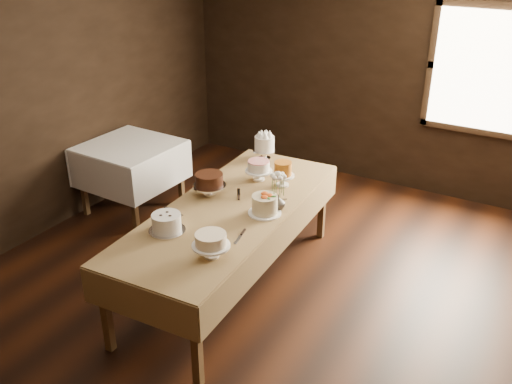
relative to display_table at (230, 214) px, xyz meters
The scene contains 19 objects.
floor 0.78m from the display_table, 15.74° to the right, with size 5.00×6.00×0.01m, color black.
wall_back 3.02m from the display_table, 86.48° to the left, with size 5.00×0.02×2.80m, color black.
wall_left 2.41m from the display_table, behind, with size 0.02×6.00×2.80m, color black.
window 3.36m from the display_table, 62.86° to the left, with size 1.10×0.05×1.30m, color #FFEABF.
display_table is the anchor object (origin of this frame).
side_table 1.94m from the display_table, 158.68° to the left, with size 1.00×1.00×0.82m.
cake_meringue 1.17m from the display_table, 104.49° to the left, with size 0.25×0.25×0.27m.
cake_lattice 0.67m from the display_table, 97.08° to the left, with size 0.27×0.27×0.20m.
cake_caramel 0.69m from the display_table, 73.85° to the left, with size 0.22×0.22×0.26m.
cake_chocolate 0.36m from the display_table, 157.78° to the left, with size 0.31×0.31×0.22m.
cake_flowers 0.35m from the display_table, 11.66° to the left, with size 0.31×0.31×0.17m.
cake_swirl 0.66m from the display_table, 109.59° to the right, with size 0.30×0.30×0.15m.
cake_cream 0.82m from the display_table, 66.99° to the right, with size 0.32×0.32×0.21m.
cake_server_b 0.56m from the display_table, 50.16° to the right, with size 0.24×0.03×0.01m, color silver.
cake_server_c 0.33m from the display_table, 107.87° to the left, with size 0.24×0.03×0.01m, color silver.
cake_server_d 0.47m from the display_table, 49.69° to the left, with size 0.24×0.03×0.01m, color silver.
cake_server_e 0.47m from the display_table, 136.40° to the right, with size 0.24×0.03×0.01m, color silver.
flower_vase 0.44m from the display_table, 27.26° to the left, with size 0.13×0.13×0.14m, color #2D2823.
flower_bouquet 0.53m from the display_table, 27.26° to the left, with size 0.14×0.14×0.20m, color white, non-canonical shape.
Camera 1 is at (2.26, -3.62, 3.11)m, focal length 39.55 mm.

